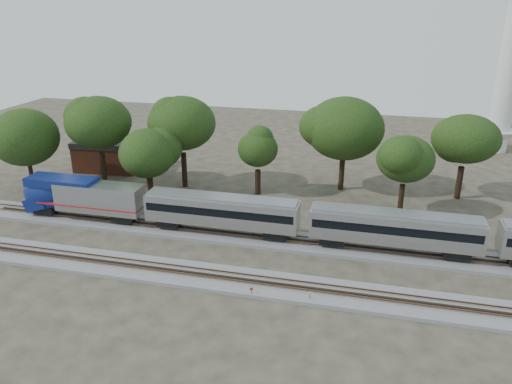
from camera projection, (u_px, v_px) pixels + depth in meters
ground at (224, 261)px, 55.08m from camera, size 160.00×160.00×0.00m
track_far at (239, 236)px, 60.43m from camera, size 160.00×5.00×0.73m
track_near at (213, 278)px, 51.38m from camera, size 160.00×5.00×0.73m
train at (494, 237)px, 52.99m from camera, size 117.09×3.35×4.94m
switch_stand_red at (251, 291)px, 48.19m from camera, size 0.33×0.06×1.05m
switch_stand_white at (310, 296)px, 47.32m from camera, size 0.34×0.17×1.13m
switch_lever at (263, 292)px, 48.90m from camera, size 0.52×0.33×0.30m
brick_building at (110, 154)px, 84.18m from camera, size 11.23×8.39×5.10m
tree_0 at (25, 137)px, 72.93m from camera, size 8.21×8.21×11.58m
tree_1 at (98, 123)px, 73.39m from camera, size 10.16×10.16×14.33m
tree_2 at (148, 153)px, 69.18m from camera, size 7.13×7.13×10.05m
tree_3 at (182, 123)px, 73.36m from camera, size 10.06×10.06×14.19m
tree_4 at (258, 149)px, 71.41m from camera, size 7.02×7.02×9.90m
tree_5 at (345, 129)px, 72.32m from camera, size 9.58×9.58×13.51m
tree_6 at (406, 159)px, 64.52m from camera, size 7.77×7.77×10.96m
tree_7 at (466, 139)px, 69.17m from camera, size 8.99×8.99×12.68m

